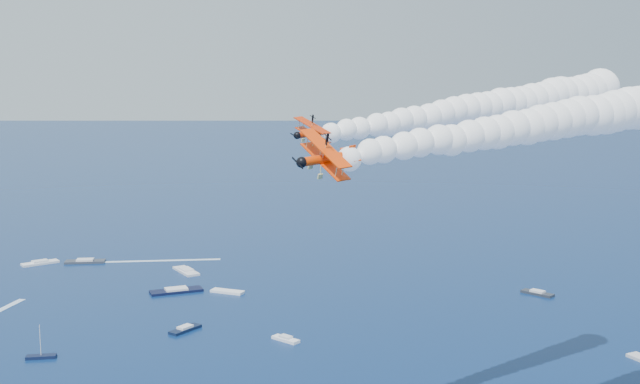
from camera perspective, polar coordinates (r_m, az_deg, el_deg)
name	(u,v)px	position (r m, az deg, el deg)	size (l,w,h in m)	color
biplane_lead	(314,133)	(109.42, -0.43, 4.23)	(6.31, 7.08, 4.26)	red
biplane_trail	(327,158)	(90.09, 0.52, 2.41)	(7.70, 8.64, 5.21)	#FB3C05
smoke_trail_lead	(482,108)	(130.87, 11.52, 5.90)	(64.20, 24.59, 12.09)	white
smoke_trail_trail	(534,125)	(111.05, 15.03, 4.62)	(65.11, 21.30, 12.09)	white
spectator_boats	(130,314)	(215.08, -13.44, -8.49)	(213.18, 164.84, 0.70)	white
boat_wakes	(2,297)	(242.64, -21.73, -6.98)	(122.40, 71.86, 0.04)	white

